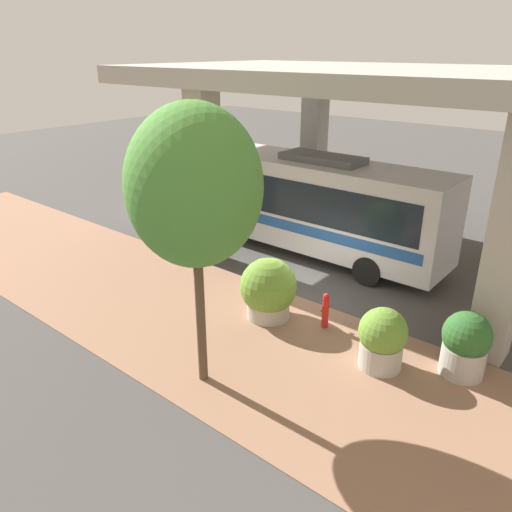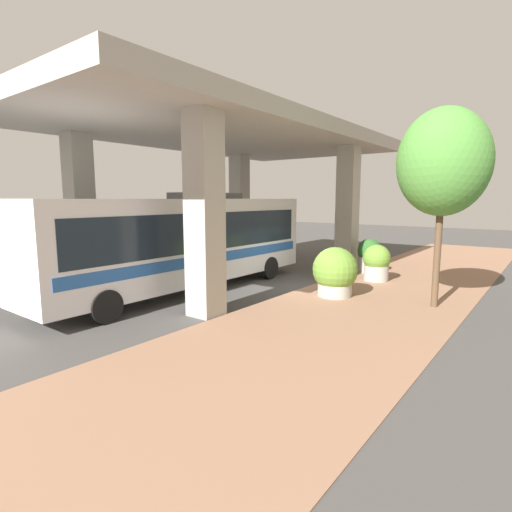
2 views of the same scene
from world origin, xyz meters
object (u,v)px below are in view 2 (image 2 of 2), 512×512
Objects in this scene: planter_middle at (369,256)px; planter_front at (376,263)px; planter_back at (335,273)px; street_tree_near at (443,163)px; fire_hydrant at (340,274)px; bus at (185,238)px.

planter_front is at bearing 120.70° from planter_middle.
planter_back is 0.28× the size of street_tree_near.
planter_middle reaches higher than fire_hydrant.
street_tree_near is (-8.30, -3.37, 2.64)m from bus.
bus is 6.60× the size of planter_back.
bus is 8.32m from planter_front.
street_tree_near is (-3.86, 0.96, 4.16)m from fire_hydrant.
planter_front is 0.25× the size of street_tree_near.
planter_front is at bearing -109.66° from fire_hydrant.
planter_back is at bearing 108.92° from fire_hydrant.
bus is at bearing 44.24° from fire_hydrant.
bus is at bearing 50.98° from planter_front.
planter_back is 5.09m from street_tree_near.
bus is at bearing 62.44° from planter_middle.
planter_middle is (0.24, -3.72, 0.30)m from fire_hydrant.
street_tree_near reaches higher than bus.
planter_front is 3.67m from planter_back.
planter_front is 1.92m from planter_middle.
planter_back reaches higher than planter_middle.
planter_middle is at bearing -48.72° from street_tree_near.
planter_middle reaches higher than planter_front.
planter_back reaches higher than fire_hydrant.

